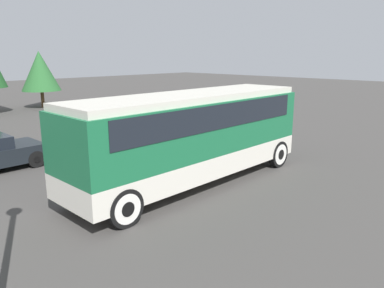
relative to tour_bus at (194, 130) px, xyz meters
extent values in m
plane|color=#423F3D|center=(-0.10, 0.00, -1.96)|extent=(120.00, 120.00, 0.00)
cube|color=silver|center=(-0.10, 0.00, -1.11)|extent=(9.63, 2.49, 0.77)
cube|color=#19663D|center=(-0.10, 0.00, 0.18)|extent=(9.63, 2.49, 1.80)
cube|color=black|center=(-0.10, 0.00, 0.62)|extent=(8.47, 2.53, 0.81)
cube|color=beige|center=(-0.10, 0.00, 1.19)|extent=(9.43, 2.29, 0.22)
cube|color=#19663D|center=(4.57, 0.00, -0.08)|extent=(0.36, 2.39, 2.06)
cylinder|color=black|center=(3.85, -1.13, -1.41)|extent=(1.09, 0.28, 1.09)
cylinder|color=silver|center=(3.85, -1.13, -1.41)|extent=(0.85, 0.30, 0.85)
cylinder|color=black|center=(3.85, -1.13, -1.41)|extent=(0.41, 0.32, 0.41)
cylinder|color=black|center=(3.85, 1.13, -1.41)|extent=(1.09, 0.28, 1.09)
cylinder|color=silver|center=(3.85, 1.13, -1.41)|extent=(0.85, 0.30, 0.85)
cylinder|color=black|center=(3.85, 1.13, -1.41)|extent=(0.41, 0.32, 0.41)
cylinder|color=black|center=(-3.87, -1.13, -1.41)|extent=(1.09, 0.28, 1.09)
cylinder|color=silver|center=(-3.87, -1.13, -1.41)|extent=(0.85, 0.30, 0.85)
cylinder|color=black|center=(-3.87, -1.13, -1.41)|extent=(0.41, 0.32, 0.41)
cylinder|color=black|center=(-3.87, 1.13, -1.41)|extent=(1.09, 0.28, 1.09)
cylinder|color=silver|center=(-3.87, 1.13, -1.41)|extent=(0.85, 0.30, 0.85)
cylinder|color=black|center=(-3.87, 1.13, -1.41)|extent=(0.41, 0.32, 0.41)
cylinder|color=black|center=(-3.14, 6.01, -1.61)|extent=(0.70, 0.22, 0.70)
cylinder|color=black|center=(-3.14, 6.01, -1.61)|extent=(0.26, 0.26, 0.26)
cylinder|color=black|center=(-3.14, 7.73, -1.61)|extent=(0.70, 0.22, 0.70)
cylinder|color=black|center=(-3.14, 7.73, -1.61)|extent=(0.26, 0.26, 0.26)
cube|color=#2D5638|center=(1.92, 8.07, -1.41)|extent=(4.38, 1.81, 0.60)
cube|color=black|center=(1.75, 8.07, -0.87)|extent=(2.28, 1.63, 0.49)
cylinder|color=black|center=(3.66, 7.26, -1.63)|extent=(0.65, 0.22, 0.65)
cylinder|color=black|center=(3.66, 7.26, -1.63)|extent=(0.25, 0.26, 0.25)
cylinder|color=black|center=(3.66, 8.89, -1.63)|extent=(0.65, 0.22, 0.65)
cylinder|color=black|center=(3.66, 8.89, -1.63)|extent=(0.25, 0.26, 0.25)
cylinder|color=black|center=(0.19, 7.26, -1.63)|extent=(0.65, 0.22, 0.65)
cylinder|color=black|center=(0.19, 7.26, -1.63)|extent=(0.25, 0.26, 0.25)
cylinder|color=black|center=(0.19, 8.89, -1.63)|extent=(0.65, 0.22, 0.65)
cylinder|color=black|center=(0.19, 8.89, -1.63)|extent=(0.25, 0.26, 0.25)
cylinder|color=brown|center=(5.09, 23.11, -1.22)|extent=(0.28, 0.28, 1.47)
cone|color=#28602D|center=(5.09, 23.11, 1.19)|extent=(3.26, 3.26, 3.36)
camera|label=1|loc=(-9.35, -8.92, 2.60)|focal=35.00mm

